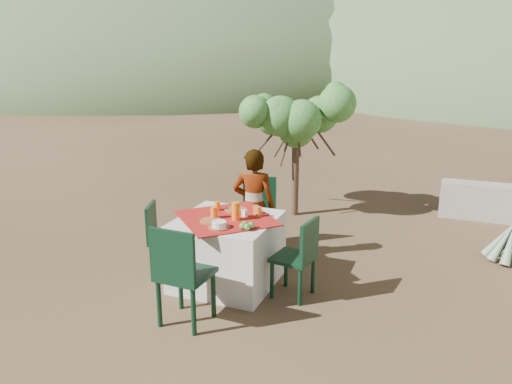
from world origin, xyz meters
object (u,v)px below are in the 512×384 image
(chair_right, at_px, (300,255))
(person, at_px, (254,206))
(chair_near, at_px, (181,272))
(chair_far, at_px, (258,210))
(shrub_tree, at_px, (301,125))
(juice_pitcher, at_px, (236,211))
(chair_left, at_px, (161,235))
(table, at_px, (227,251))

(chair_right, xyz_separation_m, person, (-0.79, 0.71, 0.22))
(person, bearing_deg, chair_near, 76.23)
(chair_far, xyz_separation_m, chair_right, (0.88, -1.10, -0.04))
(chair_right, distance_m, shrub_tree, 2.92)
(chair_far, relative_size, shrub_tree, 0.52)
(shrub_tree, bearing_deg, juice_pitcher, -88.21)
(chair_near, distance_m, chair_left, 1.23)
(table, height_order, shrub_tree, shrub_tree)
(chair_right, bearing_deg, table, -84.04)
(chair_left, xyz_separation_m, shrub_tree, (0.85, 2.65, 0.95))
(table, xyz_separation_m, chair_far, (-0.05, 1.06, 0.14))
(chair_far, height_order, person, person)
(table, xyz_separation_m, shrub_tree, (0.04, 2.61, 1.03))
(table, distance_m, chair_right, 0.84)
(table, relative_size, chair_near, 1.32)
(chair_far, distance_m, person, 0.44)
(table, height_order, chair_left, chair_left)
(person, bearing_deg, table, 74.34)
(chair_near, distance_m, chair_right, 1.27)
(chair_left, xyz_separation_m, person, (0.86, 0.71, 0.24))
(table, height_order, chair_right, chair_right)
(chair_near, height_order, chair_left, chair_near)
(table, bearing_deg, chair_left, -177.26)
(table, relative_size, chair_left, 1.57)
(chair_far, distance_m, chair_near, 2.04)
(chair_left, xyz_separation_m, chair_right, (1.64, 0.00, 0.02))
(table, distance_m, chair_left, 0.81)
(person, bearing_deg, chair_far, -87.22)
(chair_near, bearing_deg, chair_far, -86.48)
(table, height_order, person, person)
(table, relative_size, shrub_tree, 0.73)
(chair_near, height_order, juice_pitcher, chair_near)
(person, height_order, juice_pitcher, person)
(shrub_tree, bearing_deg, chair_far, -93.39)
(chair_left, height_order, shrub_tree, shrub_tree)
(table, bearing_deg, shrub_tree, 89.08)
(chair_far, bearing_deg, table, -98.16)
(table, xyz_separation_m, chair_left, (-0.81, -0.04, 0.08))
(shrub_tree, bearing_deg, person, -89.77)
(chair_left, height_order, juice_pitcher, juice_pitcher)
(juice_pitcher, bearing_deg, chair_right, -0.64)
(table, xyz_separation_m, juice_pitcher, (0.12, -0.03, 0.48))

